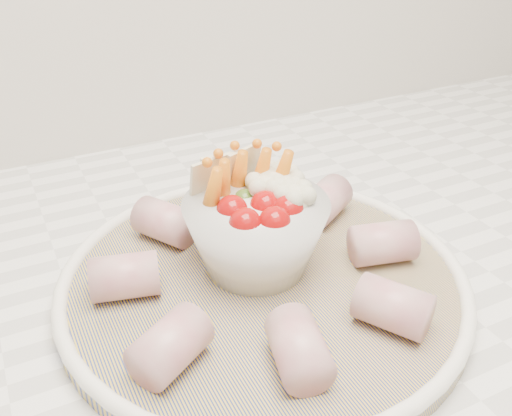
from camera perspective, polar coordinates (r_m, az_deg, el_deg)
name	(u,v)px	position (r m, az deg, el deg)	size (l,w,h in m)	color
serving_platter	(263,280)	(0.48, 0.73, -7.19)	(0.34, 0.34, 0.02)	navy
veggie_bowl	(257,226)	(0.47, 0.09, -1.81)	(0.12, 0.12, 0.10)	silver
cured_meat_rolls	(262,258)	(0.47, 0.63, -5.05)	(0.27, 0.28, 0.04)	#B25161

